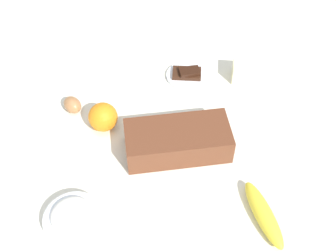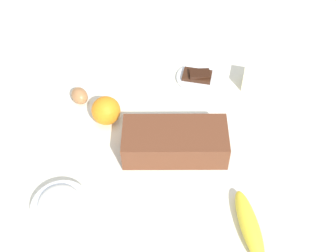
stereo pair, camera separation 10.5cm
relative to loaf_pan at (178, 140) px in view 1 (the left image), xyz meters
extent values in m
cube|color=silver|center=(-0.03, 0.05, -0.05)|extent=(2.40, 2.40, 0.02)
cube|color=brown|center=(0.00, 0.00, 0.00)|extent=(0.30, 0.18, 0.08)
cube|color=black|center=(0.00, 0.00, 0.00)|extent=(0.29, 0.17, 0.07)
cylinder|color=white|center=(-0.24, -0.24, -0.02)|extent=(0.14, 0.14, 0.03)
torus|color=white|center=(-0.24, -0.24, -0.01)|extent=(0.14, 0.14, 0.01)
ellipsoid|color=white|center=(-0.24, -0.24, 0.00)|extent=(0.10, 0.10, 0.04)
ellipsoid|color=yellow|center=(0.22, -0.20, -0.02)|extent=(0.11, 0.19, 0.04)
sphere|color=orange|center=(-0.21, 0.07, 0.00)|extent=(0.08, 0.08, 0.08)
cube|color=#F4EDB2|center=(0.20, 0.30, -0.01)|extent=(0.09, 0.07, 0.06)
ellipsoid|color=#A56F43|center=(-0.32, 0.13, -0.02)|extent=(0.08, 0.08, 0.05)
cylinder|color=white|center=(0.02, 0.29, -0.04)|extent=(0.13, 0.13, 0.01)
cube|color=#381E11|center=(0.02, 0.29, -0.03)|extent=(0.09, 0.06, 0.01)
cube|color=black|center=(0.02, 0.29, -0.01)|extent=(0.07, 0.05, 0.01)
camera|label=1|loc=(0.02, -0.72, 0.90)|focal=45.93mm
camera|label=2|loc=(0.12, -0.71, 0.90)|focal=45.93mm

